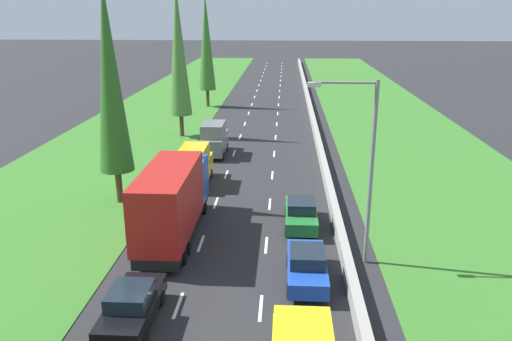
# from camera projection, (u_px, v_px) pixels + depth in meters

# --- Properties ---
(ground_plane) EXTENTS (300.00, 300.00, 0.00)m
(ground_plane) POSITION_uv_depth(u_px,v_px,m) (264.00, 109.00, 64.31)
(ground_plane) COLOR #28282B
(ground_plane) RESTS_ON ground
(grass_verge_left) EXTENTS (14.00, 140.00, 0.04)m
(grass_verge_left) POSITION_uv_depth(u_px,v_px,m) (165.00, 108.00, 65.00)
(grass_verge_left) COLOR #387528
(grass_verge_left) RESTS_ON ground
(grass_verge_right) EXTENTS (14.00, 140.00, 0.04)m
(grass_verge_right) POSITION_uv_depth(u_px,v_px,m) (379.00, 110.00, 63.52)
(grass_verge_right) COLOR #387528
(grass_verge_right) RESTS_ON ground
(median_barrier) EXTENTS (0.44, 120.00, 0.85)m
(median_barrier) POSITION_uv_depth(u_px,v_px,m) (310.00, 106.00, 63.87)
(median_barrier) COLOR #9E9B93
(median_barrier) RESTS_ON ground
(lane_markings) EXTENTS (3.64, 116.00, 0.01)m
(lane_markings) POSITION_uv_depth(u_px,v_px,m) (264.00, 109.00, 64.31)
(lane_markings) COLOR white
(lane_markings) RESTS_ON ground
(black_sedan_left_lane) EXTENTS (1.82, 4.50, 1.64)m
(black_sedan_left_lane) POSITION_uv_depth(u_px,v_px,m) (132.00, 306.00, 20.06)
(black_sedan_left_lane) COLOR black
(black_sedan_left_lane) RESTS_ON ground
(red_box_truck_left_lane) EXTENTS (2.46, 9.40, 4.18)m
(red_box_truck_left_lane) POSITION_uv_depth(u_px,v_px,m) (173.00, 200.00, 27.41)
(red_box_truck_left_lane) COLOR black
(red_box_truck_left_lane) RESTS_ON ground
(yellow_van_left_lane) EXTENTS (1.96, 4.90, 2.82)m
(yellow_van_left_lane) POSITION_uv_depth(u_px,v_px,m) (195.00, 165.00, 36.18)
(yellow_van_left_lane) COLOR yellow
(yellow_van_left_lane) RESTS_ON ground
(blue_sedan_right_lane) EXTENTS (1.82, 4.50, 1.64)m
(blue_sedan_right_lane) POSITION_uv_depth(u_px,v_px,m) (307.00, 265.00, 23.24)
(blue_sedan_right_lane) COLOR #1E47B7
(blue_sedan_right_lane) RESTS_ON ground
(grey_van_left_lane) EXTENTS (1.96, 4.90, 2.82)m
(grey_van_left_lane) POSITION_uv_depth(u_px,v_px,m) (214.00, 139.00, 43.57)
(grey_van_left_lane) COLOR slate
(grey_van_left_lane) RESTS_ON ground
(green_sedan_right_lane) EXTENTS (1.82, 4.50, 1.64)m
(green_sedan_right_lane) POSITION_uv_depth(u_px,v_px,m) (301.00, 213.00, 29.20)
(green_sedan_right_lane) COLOR #237A33
(green_sedan_right_lane) RESTS_ON ground
(poplar_tree_second) EXTENTS (2.15, 2.15, 13.96)m
(poplar_tree_second) POSITION_uv_depth(u_px,v_px,m) (110.00, 78.00, 30.73)
(poplar_tree_second) COLOR #4C3823
(poplar_tree_second) RESTS_ON ground
(poplar_tree_third) EXTENTS (2.16, 2.16, 14.38)m
(poplar_tree_third) POSITION_uv_depth(u_px,v_px,m) (178.00, 51.00, 47.88)
(poplar_tree_third) COLOR #4C3823
(poplar_tree_third) RESTS_ON ground
(poplar_tree_fourth) EXTENTS (2.15, 2.15, 14.00)m
(poplar_tree_fourth) POSITION_uv_depth(u_px,v_px,m) (206.00, 42.00, 63.43)
(poplar_tree_fourth) COLOR #4C3823
(poplar_tree_fourth) RESTS_ON ground
(street_light_mast) EXTENTS (3.20, 0.28, 9.00)m
(street_light_mast) POSITION_uv_depth(u_px,v_px,m) (364.00, 161.00, 23.71)
(street_light_mast) COLOR gray
(street_light_mast) RESTS_ON ground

